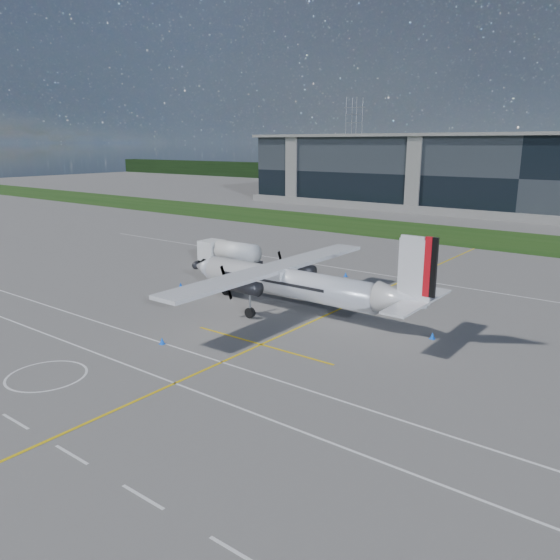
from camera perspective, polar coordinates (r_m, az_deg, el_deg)
ground at (r=79.35m, az=17.81°, el=3.50°), size 400.00×400.00×0.00m
grass_strip at (r=86.83m, az=19.62°, el=4.24°), size 400.00×18.00×0.04m
terminal_building at (r=116.82m, az=24.92°, el=9.80°), size 120.00×20.00×15.00m
pylon_west at (r=212.07m, az=7.68°, el=14.36°), size 9.00×4.60×30.00m
yellow_taxiway_centerline at (r=51.23m, az=9.43°, el=-1.59°), size 0.20×70.00×0.01m
white_lane_line at (r=35.31m, az=-14.22°, el=-9.17°), size 90.00×0.15×0.01m
turboprop_aircraft at (r=45.04m, az=1.67°, el=1.32°), size 23.96×24.85×7.46m
fuel_tanker_truck at (r=61.92m, az=-5.71°, el=2.72°), size 8.20×2.66×3.07m
baggage_tug at (r=57.12m, az=-5.06°, el=0.98°), size 2.59×1.55×1.55m
ground_crew_person at (r=55.87m, az=-6.38°, el=0.83°), size 0.84×0.93×1.88m
safety_cone_portwing at (r=39.34m, az=-12.23°, el=-6.22°), size 0.36×0.36×0.50m
safety_cone_stbdwing at (r=57.91m, az=6.87°, el=0.58°), size 0.36×0.36×0.50m
safety_cone_nose_stbd at (r=54.02m, az=-6.99°, el=-0.41°), size 0.36×0.36×0.50m
safety_cone_nose_port at (r=51.06m, az=-9.48°, el=-1.36°), size 0.36×0.36×0.50m
safety_cone_tail at (r=40.93m, az=15.64°, el=-5.62°), size 0.36×0.36×0.50m
safety_cone_fwd at (r=54.13m, az=-10.34°, el=-0.51°), size 0.36×0.36×0.50m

